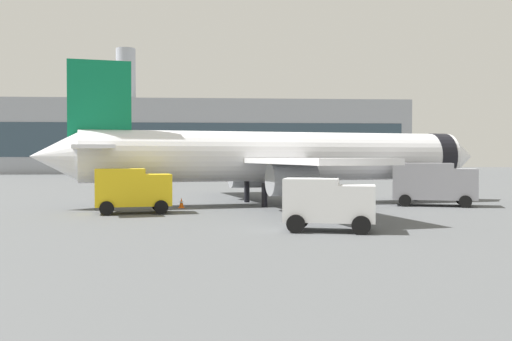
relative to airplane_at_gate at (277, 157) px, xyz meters
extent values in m
cylinder|color=white|center=(0.23, 0.05, 0.04)|extent=(30.11, 10.19, 3.80)
cone|color=white|center=(16.05, 3.55, 0.04)|extent=(3.12, 4.04, 3.61)
cone|color=white|center=(-15.98, -3.53, 0.04)|extent=(3.86, 4.03, 3.42)
cylinder|color=black|center=(13.90, 3.07, 0.04)|extent=(2.20, 4.09, 3.88)
cube|color=white|center=(-2.48, 7.65, -0.26)|extent=(8.14, 16.66, 0.36)
cube|color=white|center=(0.98, -7.98, -0.26)|extent=(8.14, 16.66, 0.36)
cylinder|color=gray|center=(-1.94, 5.20, -1.56)|extent=(3.60, 2.84, 2.20)
cylinder|color=gray|center=(0.44, -5.54, -1.56)|extent=(3.60, 2.84, 2.20)
cube|color=#0C7247|center=(-12.95, -2.86, 3.64)|extent=(4.37, 1.30, 6.40)
cube|color=white|center=(-14.13, 0.15, 0.64)|extent=(3.83, 6.42, 0.24)
cube|color=white|center=(-12.75, -6.10, 0.64)|extent=(3.83, 6.42, 0.24)
cylinder|color=black|center=(11.95, 2.64, -2.76)|extent=(0.36, 0.36, 1.80)
cylinder|color=black|center=(-2.24, 1.96, -2.76)|extent=(0.44, 0.44, 1.80)
cylinder|color=black|center=(-1.21, -2.72, -2.76)|extent=(0.44, 0.44, 1.80)
cube|color=yellow|center=(-8.53, -6.43, -2.14)|extent=(2.05, 2.47, 2.04)
cube|color=#1E232D|center=(-7.83, -6.30, -1.66)|extent=(0.44, 1.96, 0.84)
cube|color=yellow|center=(-10.89, -6.87, -1.96)|extent=(3.47, 2.73, 2.40)
cylinder|color=black|center=(-8.63, -5.28, -3.21)|extent=(0.92, 0.38, 0.90)
cylinder|color=black|center=(-8.21, -7.54, -3.21)|extent=(0.92, 0.38, 0.90)
cylinder|color=black|center=(-11.93, -5.89, -3.21)|extent=(0.92, 0.38, 0.90)
cylinder|color=black|center=(-11.51, -8.15, -3.21)|extent=(0.92, 0.38, 0.90)
cube|color=gray|center=(13.59, -3.10, -2.01)|extent=(2.34, 2.80, 2.29)
cube|color=#1E232D|center=(14.27, -3.32, -1.47)|extent=(0.74, 2.08, 0.95)
cube|color=gray|center=(10.74, -2.17, -1.81)|extent=(4.85, 3.62, 2.70)
cylinder|color=black|center=(13.92, -1.90, -3.21)|extent=(0.92, 0.49, 0.90)
cylinder|color=black|center=(13.15, -4.27, -3.21)|extent=(0.92, 0.49, 0.90)
cylinder|color=black|center=(9.93, -0.60, -3.21)|extent=(0.92, 0.49, 0.90)
cylinder|color=black|center=(9.15, -2.97, -3.21)|extent=(0.92, 0.49, 0.90)
cube|color=white|center=(2.12, -16.88, -2.27)|extent=(2.20, 2.37, 1.78)
cube|color=#1E232D|center=(2.85, -17.07, -1.85)|extent=(0.52, 1.76, 0.74)
cube|color=white|center=(-0.01, -16.34, -2.11)|extent=(3.05, 2.59, 2.10)
cylinder|color=black|center=(2.60, -15.92, -3.21)|extent=(0.93, 0.44, 0.90)
cylinder|color=black|center=(2.08, -17.95, -3.21)|extent=(0.93, 0.44, 0.90)
cylinder|color=black|center=(-0.39, -15.16, -3.21)|extent=(0.93, 0.44, 0.90)
cylinder|color=black|center=(-0.91, -17.19, -3.21)|extent=(0.93, 0.44, 0.90)
cube|color=#F2590C|center=(-7.20, -2.95, -3.64)|extent=(0.44, 0.44, 0.04)
cone|color=#F2590C|center=(-7.20, -2.95, -3.27)|extent=(0.36, 0.36, 0.69)
cylinder|color=white|center=(-7.20, -2.95, -3.24)|extent=(0.23, 0.23, 0.10)
cube|color=#9EA3AD|center=(-9.81, 89.15, 4.52)|extent=(96.43, 17.57, 16.35)
cube|color=#334756|center=(-9.81, 80.32, 3.70)|extent=(91.61, 0.10, 7.36)
cylinder|color=#9EA3AD|center=(-25.31, 89.15, 18.70)|extent=(4.40, 4.40, 12.00)
camera|label=1|loc=(-4.68, -44.50, -0.01)|focal=40.53mm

